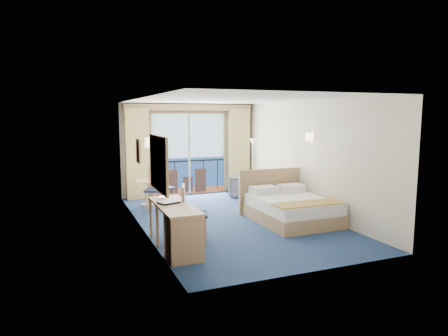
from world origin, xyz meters
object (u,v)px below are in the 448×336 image
(armchair, at_px, (243,186))
(desk_chair, at_px, (190,210))
(bed, at_px, (291,208))
(table_chair_a, at_px, (163,185))
(table_chair_b, at_px, (156,186))
(desk, at_px, (182,231))
(nightstand, at_px, (280,196))
(round_table, at_px, (149,186))
(floor_lamp, at_px, (253,153))

(armchair, relative_size, desk_chair, 0.66)
(bed, distance_m, armchair, 2.79)
(desk_chair, bearing_deg, table_chair_a, 13.78)
(table_chair_b, bearing_deg, table_chair_a, 89.48)
(desk, relative_size, table_chair_b, 1.56)
(table_chair_a, bearing_deg, nightstand, -126.55)
(nightstand, bearing_deg, bed, -111.43)
(desk_chair, bearing_deg, round_table, 20.36)
(desk_chair, bearing_deg, bed, -59.61)
(floor_lamp, xyz_separation_m, round_table, (-3.08, -0.08, -0.78))
(nightstand, distance_m, round_table, 3.48)
(bed, height_order, table_chair_a, bed)
(bed, relative_size, desk, 1.18)
(desk, bearing_deg, floor_lamp, 51.26)
(desk, relative_size, desk_chair, 1.60)
(round_table, bearing_deg, desk_chair, -87.87)
(table_chair_b, bearing_deg, desk, -67.71)
(armchair, distance_m, table_chair_b, 2.77)
(nightstand, distance_m, armchair, 1.38)
(table_chair_b, bearing_deg, desk_chair, -60.95)
(round_table, xyz_separation_m, table_chair_a, (0.38, -0.07, 0.01))
(floor_lamp, bearing_deg, armchair, -169.37)
(bed, xyz_separation_m, nightstand, (0.59, 1.50, -0.06))
(desk_chair, bearing_deg, floor_lamp, -22.80)
(round_table, relative_size, table_chair_a, 0.81)
(round_table, relative_size, table_chair_b, 0.67)
(nightstand, height_order, armchair, armchair)
(table_chair_a, bearing_deg, floor_lamp, -100.43)
(armchair, xyz_separation_m, desk, (-3.00, -4.11, 0.12))
(armchair, distance_m, table_chair_a, 2.37)
(desk_chair, relative_size, round_table, 1.47)
(table_chair_a, distance_m, table_chair_b, 0.67)
(armchair, bearing_deg, bed, 38.01)
(desk_chair, bearing_deg, armchair, -19.88)
(bed, bearing_deg, table_chair_b, 140.42)
(bed, distance_m, desk_chair, 2.59)
(nightstand, xyz_separation_m, floor_lamp, (-0.15, 1.36, 1.03))
(nightstand, relative_size, round_table, 0.66)
(nightstand, relative_size, table_chair_a, 0.54)
(nightstand, relative_size, floor_lamp, 0.29)
(desk, bearing_deg, armchair, 53.81)
(bed, height_order, round_table, bed)
(bed, bearing_deg, desk_chair, -167.84)
(armchair, relative_size, desk, 0.41)
(floor_lamp, relative_size, table_chair_b, 1.54)
(floor_lamp, relative_size, desk_chair, 1.57)
(bed, xyz_separation_m, table_chair_a, (-2.26, 2.70, 0.21))
(floor_lamp, bearing_deg, table_chair_b, -166.41)
(armchair, bearing_deg, round_table, -49.51)
(floor_lamp, distance_m, table_chair_a, 2.81)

